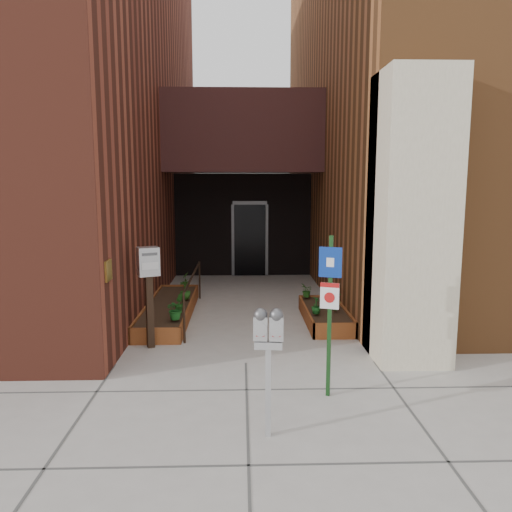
{
  "coord_description": "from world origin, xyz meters",
  "views": [
    {
      "loc": [
        -0.07,
        -7.36,
        2.79
      ],
      "look_at": [
        0.21,
        1.8,
        1.4
      ],
      "focal_mm": 35.0,
      "sensor_mm": 36.0,
      "label": 1
    }
  ],
  "objects": [
    {
      "name": "handrail",
      "position": [
        -1.05,
        2.65,
        0.75
      ],
      "size": [
        0.04,
        3.34,
        0.9
      ],
      "color": "black",
      "rests_on": "ground"
    },
    {
      "name": "sign_post",
      "position": [
        1.06,
        -1.21,
        1.3
      ],
      "size": [
        0.28,
        0.12,
        2.11
      ],
      "color": "#143915",
      "rests_on": "ground"
    },
    {
      "name": "shrub_right_b",
      "position": [
        1.76,
        1.99,
        0.48
      ],
      "size": [
        0.2,
        0.2,
        0.37
      ],
      "primitive_type": "imported",
      "rotation": [
        0.0,
        0.0,
        3.17
      ],
      "color": "#1D5518",
      "rests_on": "planter_right"
    },
    {
      "name": "shrub_left_d",
      "position": [
        -1.38,
        4.3,
        0.47
      ],
      "size": [
        0.21,
        0.21,
        0.34
      ],
      "primitive_type": "imported",
      "rotation": [
        0.0,
        0.0,
        4.91
      ],
      "color": "#2D621C",
      "rests_on": "planter_left"
    },
    {
      "name": "planter_left",
      "position": [
        -1.55,
        2.7,
        0.13
      ],
      "size": [
        0.9,
        3.6,
        0.3
      ],
      "color": "brown",
      "rests_on": "ground"
    },
    {
      "name": "ground",
      "position": [
        0.0,
        0.0,
        0.0
      ],
      "size": [
        80.0,
        80.0,
        0.0
      ],
      "primitive_type": "plane",
      "color": "#9E9991",
      "rests_on": "ground"
    },
    {
      "name": "architecture",
      "position": [
        -0.18,
        6.89,
        4.98
      ],
      "size": [
        20.0,
        14.6,
        10.0
      ],
      "color": "maroon",
      "rests_on": "ground"
    },
    {
      "name": "planter_right",
      "position": [
        1.6,
        2.2,
        0.13
      ],
      "size": [
        0.8,
        2.2,
        0.3
      ],
      "color": "brown",
      "rests_on": "ground"
    },
    {
      "name": "shrub_right_a",
      "position": [
        1.35,
        1.75,
        0.46
      ],
      "size": [
        0.19,
        0.19,
        0.32
      ],
      "primitive_type": "imported",
      "rotation": [
        0.0,
        0.0,
        1.51
      ],
      "color": "#16501A",
      "rests_on": "planter_right"
    },
    {
      "name": "payment_dropbox",
      "position": [
        -1.6,
        0.8,
        1.23
      ],
      "size": [
        0.41,
        0.36,
        1.71
      ],
      "color": "black",
      "rests_on": "ground"
    },
    {
      "name": "shrub_left_c",
      "position": [
        -1.25,
        3.02,
        0.5
      ],
      "size": [
        0.25,
        0.25,
        0.4
      ],
      "primitive_type": "imported",
      "rotation": [
        0.0,
        0.0,
        3.25
      ],
      "color": "#225819",
      "rests_on": "planter_left"
    },
    {
      "name": "shrub_left_b",
      "position": [
        -1.25,
        1.91,
        0.48
      ],
      "size": [
        0.23,
        0.23,
        0.36
      ],
      "primitive_type": "imported",
      "rotation": [
        0.0,
        0.0,
        1.73
      ],
      "color": "#1D5618",
      "rests_on": "planter_left"
    },
    {
      "name": "shrub_left_a",
      "position": [
        -1.25,
        1.44,
        0.49
      ],
      "size": [
        0.47,
        0.47,
        0.38
      ],
      "primitive_type": "imported",
      "rotation": [
        0.0,
        0.0,
        0.48
      ],
      "color": "#1B601F",
      "rests_on": "planter_left"
    },
    {
      "name": "shrub_right_c",
      "position": [
        1.35,
        3.1,
        0.45
      ],
      "size": [
        0.28,
        0.28,
        0.3
      ],
      "primitive_type": "imported",
      "rotation": [
        0.0,
        0.0,
        4.75
      ],
      "color": "#235D1A",
      "rests_on": "planter_right"
    },
    {
      "name": "parking_meter",
      "position": [
        0.22,
        -2.22,
        1.12
      ],
      "size": [
        0.33,
        0.16,
        1.45
      ],
      "color": "#B3B3B6",
      "rests_on": "ground"
    }
  ]
}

